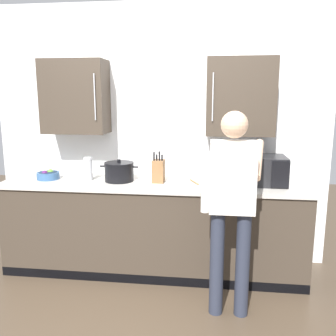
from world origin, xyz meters
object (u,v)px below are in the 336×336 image
at_px(stock_pot, 119,172).
at_px(fruit_bowl, 48,175).
at_px(microwave_oven, 252,170).
at_px(wooden_spoon, 201,181).
at_px(knife_block, 158,171).
at_px(person_figure, 232,197).
at_px(thermos_flask, 88,169).

height_order(stock_pot, fruit_bowl, stock_pot).
bearing_deg(fruit_bowl, microwave_oven, 1.30).
bearing_deg(wooden_spoon, stock_pot, -177.00).
distance_m(wooden_spoon, knife_block, 0.42).
bearing_deg(person_figure, knife_block, 134.06).
xyz_separation_m(microwave_oven, wooden_spoon, (-0.47, 0.00, -0.12)).
bearing_deg(stock_pot, fruit_bowl, -179.47).
bearing_deg(knife_block, stock_pot, -178.68).
bearing_deg(wooden_spoon, knife_block, -175.42).
bearing_deg(person_figure, fruit_bowl, 159.28).
relative_size(thermos_flask, fruit_bowl, 1.04).
height_order(fruit_bowl, person_figure, person_figure).
height_order(thermos_flask, person_figure, person_figure).
height_order(microwave_oven, person_figure, person_figure).
distance_m(knife_block, person_figure, 0.96).
height_order(knife_block, person_figure, person_figure).
distance_m(thermos_flask, person_figure, 1.52).
bearing_deg(person_figure, microwave_oven, 73.27).
bearing_deg(fruit_bowl, stock_pot, 0.53).
distance_m(microwave_oven, thermos_flask, 1.58).
height_order(wooden_spoon, person_figure, person_figure).
xyz_separation_m(microwave_oven, knife_block, (-0.88, -0.03, -0.02)).
bearing_deg(knife_block, person_figure, -45.94).
relative_size(microwave_oven, person_figure, 0.46).
xyz_separation_m(stock_pot, knife_block, (0.39, 0.01, 0.02)).
height_order(thermos_flask, stock_pot, thermos_flask).
height_order(stock_pot, person_figure, person_figure).
xyz_separation_m(thermos_flask, wooden_spoon, (1.10, 0.05, -0.11)).
height_order(thermos_flask, fruit_bowl, thermos_flask).
xyz_separation_m(microwave_oven, stock_pot, (-1.27, -0.04, -0.04)).
xyz_separation_m(fruit_bowl, knife_block, (1.11, 0.02, 0.07)).
xyz_separation_m(wooden_spoon, person_figure, (0.26, -0.72, 0.05)).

